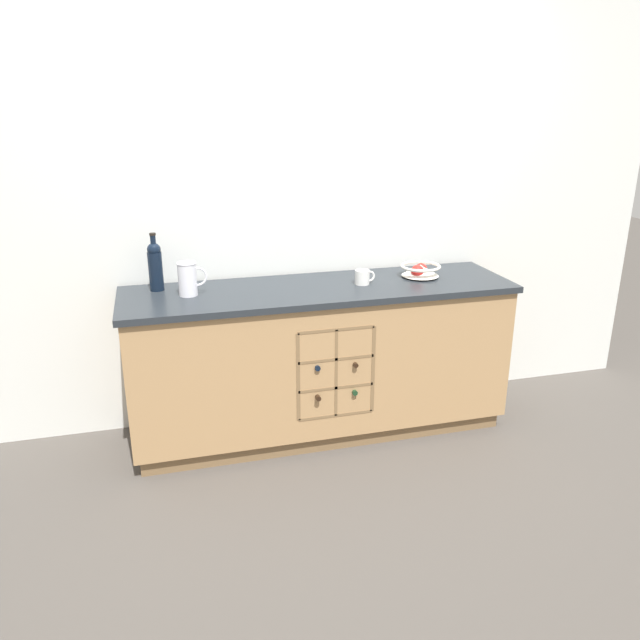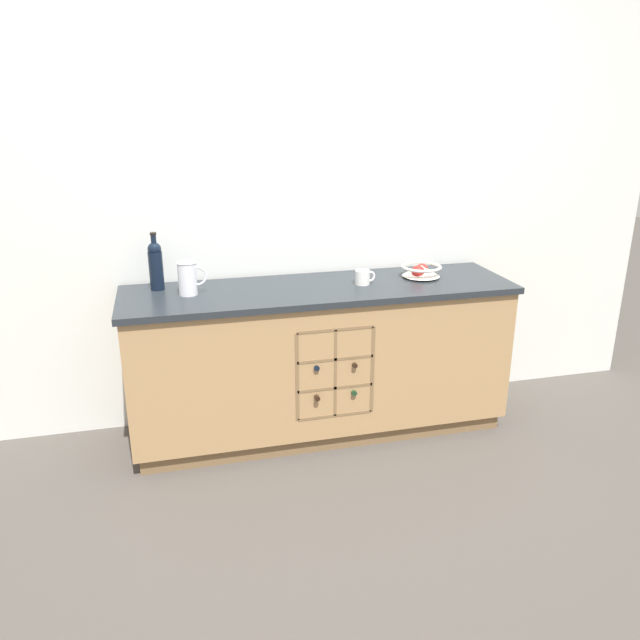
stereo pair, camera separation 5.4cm
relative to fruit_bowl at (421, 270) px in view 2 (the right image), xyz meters
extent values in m
plane|color=#4C4742|center=(-0.61, -0.04, -0.93)|extent=(14.00, 14.00, 0.00)
cube|color=silver|center=(-0.61, 0.31, 0.35)|extent=(4.52, 0.06, 2.55)
cube|color=brown|center=(-0.61, -0.04, -0.88)|extent=(2.06, 0.50, 0.09)
cube|color=tan|center=(-0.61, -0.04, -0.46)|extent=(2.12, 0.56, 0.76)
cube|color=#23282D|center=(-0.61, -0.04, -0.06)|extent=(2.16, 0.60, 0.03)
cube|color=brown|center=(-0.60, -0.22, -0.45)|extent=(0.42, 0.01, 0.50)
cube|color=brown|center=(-0.81, -0.27, -0.45)|extent=(0.02, 0.10, 0.50)
cube|color=brown|center=(-0.39, -0.27, -0.45)|extent=(0.02, 0.10, 0.50)
cube|color=brown|center=(-0.60, -0.27, -0.70)|extent=(0.42, 0.10, 0.02)
cube|color=brown|center=(-0.60, -0.27, -0.53)|extent=(0.42, 0.10, 0.02)
cube|color=brown|center=(-0.60, -0.27, -0.37)|extent=(0.42, 0.10, 0.02)
cube|color=brown|center=(-0.60, -0.27, -0.20)|extent=(0.42, 0.10, 0.02)
cube|color=brown|center=(-0.60, -0.27, -0.45)|extent=(0.02, 0.10, 0.50)
cylinder|color=black|center=(-0.70, -0.17, -0.57)|extent=(0.07, 0.20, 0.07)
cylinder|color=black|center=(-0.70, -0.31, -0.57)|extent=(0.03, 0.08, 0.03)
cylinder|color=#19381E|center=(-0.49, -0.15, -0.57)|extent=(0.07, 0.20, 0.07)
cylinder|color=#19381E|center=(-0.49, -0.30, -0.57)|extent=(0.03, 0.09, 0.03)
cylinder|color=black|center=(-0.70, -0.15, -0.40)|extent=(0.08, 0.20, 0.08)
cylinder|color=black|center=(-0.70, -0.29, -0.40)|extent=(0.03, 0.08, 0.03)
cylinder|color=black|center=(-0.49, -0.17, -0.41)|extent=(0.07, 0.18, 0.07)
cylinder|color=black|center=(-0.49, -0.30, -0.41)|extent=(0.03, 0.08, 0.03)
cylinder|color=silver|center=(0.00, 0.00, -0.04)|extent=(0.10, 0.10, 0.01)
cone|color=silver|center=(0.00, 0.00, 0.00)|extent=(0.21, 0.21, 0.06)
torus|color=silver|center=(0.00, 0.00, 0.02)|extent=(0.23, 0.23, 0.02)
sphere|color=red|center=(0.01, 0.02, 0.00)|extent=(0.07, 0.07, 0.07)
sphere|color=red|center=(-0.03, -0.03, 0.00)|extent=(0.07, 0.07, 0.07)
cylinder|color=white|center=(-1.32, -0.01, 0.04)|extent=(0.10, 0.10, 0.18)
torus|color=white|center=(-1.32, -0.01, 0.13)|extent=(0.10, 0.10, 0.01)
torus|color=white|center=(-1.27, -0.01, 0.05)|extent=(0.10, 0.01, 0.10)
cylinder|color=white|center=(-0.37, -0.05, -0.01)|extent=(0.08, 0.08, 0.08)
torus|color=white|center=(-0.33, -0.05, 0.00)|extent=(0.06, 0.01, 0.06)
cylinder|color=black|center=(-1.48, 0.13, 0.06)|extent=(0.08, 0.08, 0.21)
sphere|color=black|center=(-1.48, 0.13, 0.18)|extent=(0.07, 0.07, 0.07)
cylinder|color=black|center=(-1.48, 0.13, 0.21)|extent=(0.03, 0.03, 0.09)
cylinder|color=black|center=(-1.48, 0.13, 0.26)|extent=(0.03, 0.03, 0.01)
camera|label=1|loc=(-1.47, -3.22, 0.92)|focal=35.00mm
camera|label=2|loc=(-1.42, -3.24, 0.92)|focal=35.00mm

